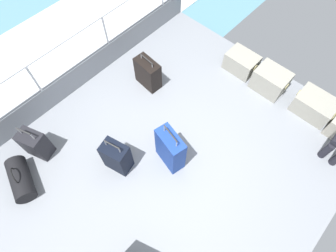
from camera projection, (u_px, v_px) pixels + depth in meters
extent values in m
cube|color=gray|center=(174.00, 159.00, 4.24)|extent=(4.40, 5.20, 0.06)
cube|color=gray|center=(80.00, 74.00, 4.74)|extent=(0.06, 5.20, 0.45)
cylinder|color=silver|center=(40.00, 88.00, 4.25)|extent=(0.04, 0.04, 1.00)
cylinder|color=silver|center=(108.00, 41.00, 4.75)|extent=(0.04, 0.04, 1.00)
cylinder|color=silver|center=(163.00, 2.00, 5.25)|extent=(0.04, 0.04, 1.00)
cylinder|color=silver|center=(66.00, 40.00, 4.06)|extent=(0.04, 4.16, 0.04)
cube|color=white|center=(45.00, 56.00, 5.70)|extent=(2.40, 7.28, 0.01)
cube|color=gray|center=(241.00, 62.00, 4.94)|extent=(0.54, 0.39, 0.34)
torus|color=tan|center=(229.00, 52.00, 4.97)|extent=(0.02, 0.12, 0.12)
torus|color=tan|center=(256.00, 68.00, 4.78)|extent=(0.02, 0.12, 0.12)
cube|color=gray|center=(270.00, 81.00, 4.70)|extent=(0.55, 0.42, 0.41)
torus|color=tan|center=(258.00, 69.00, 4.72)|extent=(0.02, 0.12, 0.12)
torus|color=tan|center=(287.00, 87.00, 4.53)|extent=(0.02, 0.12, 0.12)
cube|color=gray|center=(314.00, 106.00, 4.49)|extent=(0.61, 0.44, 0.34)
torus|color=tan|center=(299.00, 93.00, 4.53)|extent=(0.02, 0.12, 0.12)
torus|color=tan|center=(334.00, 114.00, 4.32)|extent=(0.02, 0.12, 0.12)
torus|color=tan|center=(333.00, 117.00, 4.30)|extent=(0.02, 0.12, 0.12)
cylinder|color=black|center=(326.00, 150.00, 4.09)|extent=(0.11, 0.11, 0.34)
cube|color=black|center=(148.00, 73.00, 4.69)|extent=(0.47, 0.27, 0.54)
cylinder|color=#A5A8AD|center=(141.00, 56.00, 4.47)|extent=(0.02, 0.02, 0.08)
cylinder|color=#A5A8AD|center=(152.00, 65.00, 4.37)|extent=(0.02, 0.02, 0.08)
cylinder|color=#2D2D2D|center=(147.00, 59.00, 4.39)|extent=(0.29, 0.04, 0.02)
cube|color=green|center=(153.00, 62.00, 4.57)|extent=(0.05, 0.01, 0.08)
cube|color=black|center=(36.00, 144.00, 4.06)|extent=(0.43, 0.35, 0.51)
cylinder|color=#A5A8AD|center=(19.00, 131.00, 3.79)|extent=(0.02, 0.02, 0.14)
cylinder|color=#A5A8AD|center=(32.00, 136.00, 3.75)|extent=(0.02, 0.02, 0.14)
cylinder|color=#2D2D2D|center=(23.00, 131.00, 3.71)|extent=(0.23, 0.10, 0.02)
cube|color=green|center=(40.00, 136.00, 4.08)|extent=(0.05, 0.02, 0.08)
cube|color=black|center=(117.00, 157.00, 3.92)|extent=(0.42, 0.33, 0.58)
cylinder|color=#A5A8AD|center=(106.00, 143.00, 3.64)|extent=(0.02, 0.02, 0.12)
cylinder|color=#A5A8AD|center=(119.00, 150.00, 3.59)|extent=(0.02, 0.02, 0.12)
cylinder|color=#2D2D2D|center=(112.00, 145.00, 3.56)|extent=(0.24, 0.07, 0.02)
cube|color=white|center=(121.00, 147.00, 3.88)|extent=(0.05, 0.02, 0.08)
cube|color=navy|center=(170.00, 149.00, 3.90)|extent=(0.49, 0.32, 0.71)
cylinder|color=#A5A8AD|center=(164.00, 128.00, 3.59)|extent=(0.02, 0.02, 0.13)
cylinder|color=#A5A8AD|center=(177.00, 144.00, 3.48)|extent=(0.02, 0.02, 0.13)
cylinder|color=#2D2D2D|center=(170.00, 134.00, 3.48)|extent=(0.29, 0.08, 0.02)
cube|color=green|center=(177.00, 143.00, 3.88)|extent=(0.05, 0.02, 0.08)
cylinder|color=black|center=(21.00, 179.00, 3.91)|extent=(0.69, 0.47, 0.29)
torus|color=black|center=(16.00, 176.00, 3.77)|extent=(0.24, 0.09, 0.25)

